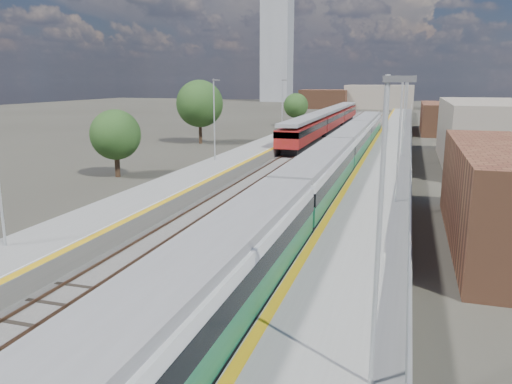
% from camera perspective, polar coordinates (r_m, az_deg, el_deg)
% --- Properties ---
extents(ground, '(320.00, 320.00, 0.00)m').
position_cam_1_polar(ground, '(60.42, 10.08, 4.47)').
color(ground, '#47443A').
rests_on(ground, ground).
extents(ballast_bed, '(10.50, 155.00, 0.06)m').
position_cam_1_polar(ballast_bed, '(63.17, 8.33, 4.91)').
color(ballast_bed, '#565451').
rests_on(ballast_bed, ground).
extents(tracks, '(8.96, 160.00, 0.17)m').
position_cam_1_polar(tracks, '(64.72, 9.09, 5.13)').
color(tracks, '#4C3323').
rests_on(tracks, ground).
extents(platform_right, '(4.70, 155.00, 8.52)m').
position_cam_1_polar(platform_right, '(62.43, 15.22, 4.97)').
color(platform_right, slate).
rests_on(platform_right, ground).
extents(platform_left, '(4.30, 155.00, 8.52)m').
position_cam_1_polar(platform_left, '(64.46, 2.34, 5.62)').
color(platform_left, slate).
rests_on(platform_left, ground).
extents(buildings, '(72.00, 185.50, 40.00)m').
position_cam_1_polar(buildings, '(150.16, 7.50, 13.42)').
color(buildings, brown).
rests_on(buildings, ground).
extents(green_train, '(2.73, 76.07, 3.00)m').
position_cam_1_polar(green_train, '(43.55, 9.43, 4.19)').
color(green_train, black).
rests_on(green_train, ground).
extents(red_train, '(2.88, 58.46, 3.64)m').
position_cam_1_polar(red_train, '(82.84, 8.25, 8.20)').
color(red_train, black).
rests_on(red_train, ground).
extents(tree_a, '(4.39, 4.39, 5.96)m').
position_cam_1_polar(tree_a, '(45.50, -15.77, 6.31)').
color(tree_a, '#382619').
rests_on(tree_a, ground).
extents(tree_b, '(6.26, 6.26, 8.48)m').
position_cam_1_polar(tree_b, '(67.99, -6.45, 10.00)').
color(tree_b, '#382619').
rests_on(tree_b, ground).
extents(tree_c, '(4.51, 4.51, 6.11)m').
position_cam_1_polar(tree_c, '(93.37, 4.58, 9.81)').
color(tree_c, '#382619').
rests_on(tree_c, ground).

